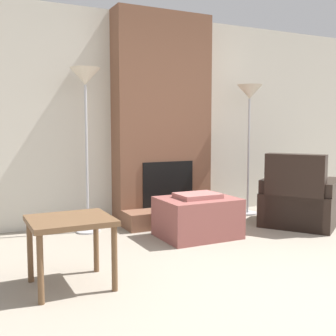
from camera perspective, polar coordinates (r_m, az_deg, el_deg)
The scene contains 7 objects.
wall_back at distance 5.53m, azimuth -1.65°, elevation 6.73°, with size 7.88×0.06×2.60m, color beige.
fireplace at distance 5.33m, azimuth -0.65°, elevation 5.73°, with size 1.26×0.67×2.60m.
ottoman at distance 4.60m, azimuth 4.01°, elevation -6.59°, with size 0.82×0.63×0.48m.
armchair at distance 5.36m, azimuth 17.37°, elevation -4.54°, with size 1.19×1.18×0.88m.
side_table at distance 3.25m, azimuth -13.08°, elevation -7.94°, with size 0.60×0.54×0.53m.
floor_lamp_left at distance 4.81m, azimuth -11.12°, elevation 10.19°, with size 0.33×0.33×1.84m.
floor_lamp_right at distance 5.81m, azimuth 10.97°, elevation 8.64°, with size 0.33×0.33×1.75m.
Camera 1 is at (-2.32, -1.98, 1.21)m, focal length 45.00 mm.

